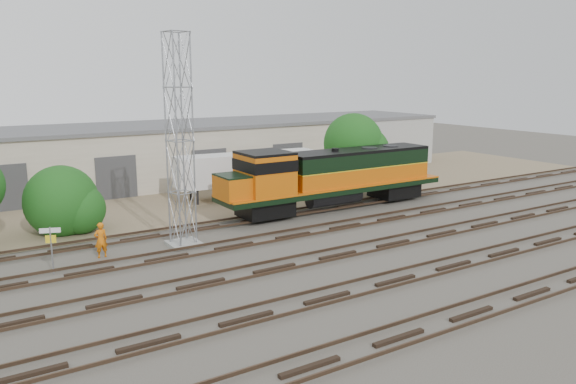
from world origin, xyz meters
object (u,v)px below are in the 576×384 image
worker (101,240)px  semi_trailer (250,169)px  locomotive (331,176)px  signal_tower (180,145)px

worker → semi_trailer: size_ratio=0.17×
semi_trailer → worker: bearing=-141.3°
locomotive → worker: size_ratio=9.38×
signal_tower → worker: 6.66m
worker → semi_trailer: bearing=-151.5°
locomotive → signal_tower: bearing=-168.2°
semi_trailer → signal_tower: bearing=-129.6°
locomotive → signal_tower: signal_tower is taller
locomotive → worker: (-17.02, -2.32, -1.52)m
worker → signal_tower: bearing=171.6°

